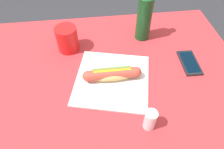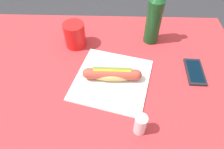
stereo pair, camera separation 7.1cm
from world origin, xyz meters
name	(u,v)px [view 2 (the right image)]	position (x,y,z in m)	size (l,w,h in m)	color
dining_table	(98,106)	(0.00, 0.00, 0.61)	(1.14, 0.88, 0.75)	brown
paper_wrapper	(112,79)	(0.06, 0.03, 0.75)	(0.26, 0.26, 0.01)	silver
hot_dog	(112,74)	(0.06, 0.03, 0.78)	(0.21, 0.05, 0.05)	#DBB26B
cell_phone	(195,72)	(0.37, 0.08, 0.75)	(0.07, 0.13, 0.01)	black
soda_bottle	(154,18)	(0.22, 0.26, 0.86)	(0.06, 0.06, 0.25)	#14471E
drinking_cup	(75,35)	(-0.10, 0.22, 0.80)	(0.09, 0.09, 0.10)	red
salt_shaker	(140,124)	(0.15, -0.17, 0.79)	(0.04, 0.04, 0.08)	silver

